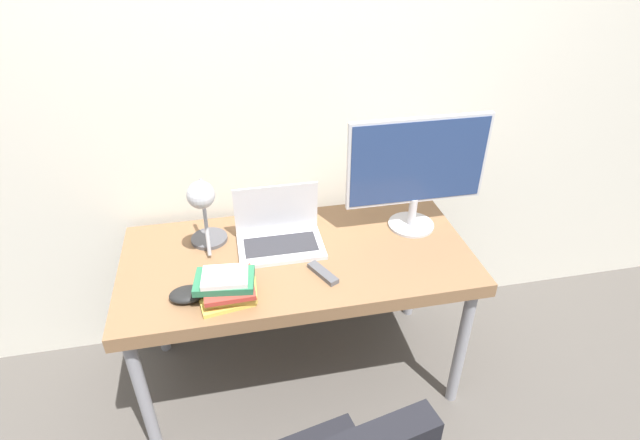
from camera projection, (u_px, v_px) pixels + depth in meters
The scene contains 9 objects.
ground_plane at pixel (315, 433), 2.19m from camera, with size 12.00×12.00×0.00m, color #514C47.
wall_back at pixel (278, 88), 2.12m from camera, with size 8.00×0.05×2.60m.
desk at pixel (298, 266), 2.12m from camera, with size 1.45×0.70×0.73m.
laptop at pixel (279, 234), 2.12m from camera, with size 0.36×0.24×0.25m.
monitor at pixel (417, 167), 2.11m from camera, with size 0.61×0.21×0.52m.
desk_lamp at pixel (203, 207), 1.96m from camera, with size 0.16×0.27×0.36m.
book_stack at pixel (227, 286), 1.83m from camera, with size 0.23×0.21×0.11m.
tv_remote at pixel (323, 273), 1.97m from camera, with size 0.10×0.16×0.02m.
game_controller at pixel (187, 294), 1.85m from camera, with size 0.13×0.10×0.04m.
Camera 1 is at (-0.24, -1.31, 1.98)m, focal length 28.00 mm.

